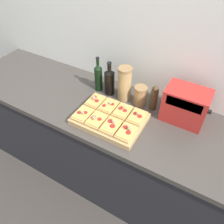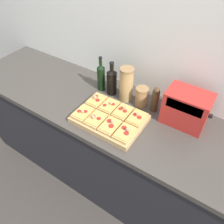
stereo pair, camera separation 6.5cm
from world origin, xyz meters
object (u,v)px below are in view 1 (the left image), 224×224
grain_jar_tall (124,84)px  toaster_oven (185,105)px  grain_jar_short (140,96)px  olive_oil_bottle (98,77)px  pepper_mill (154,98)px  cutting_board (110,119)px  wine_bottle (109,81)px

grain_jar_tall → toaster_oven: (0.45, -0.00, -0.01)m
grain_jar_short → olive_oil_bottle: bearing=180.0°
olive_oil_bottle → grain_jar_short: size_ratio=1.89×
pepper_mill → toaster_oven: (0.21, -0.00, 0.02)m
grain_jar_tall → pepper_mill: grain_jar_tall is taller
olive_oil_bottle → toaster_oven: bearing=-0.1°
cutting_board → pepper_mill: size_ratio=2.34×
wine_bottle → pepper_mill: 0.36m
olive_oil_bottle → wine_bottle: olive_oil_bottle is taller
cutting_board → grain_jar_short: grain_jar_short is taller
cutting_board → grain_jar_short: 0.29m
cutting_board → toaster_oven: size_ratio=1.51×
olive_oil_bottle → cutting_board: bearing=-46.3°
wine_bottle → grain_jar_tall: (0.12, 0.00, 0.02)m
cutting_board → pepper_mill: pepper_mill is taller
pepper_mill → grain_jar_tall: bearing=-180.0°
grain_jar_tall → toaster_oven: grain_jar_tall is taller
cutting_board → grain_jar_tall: bearing=97.6°
wine_bottle → pepper_mill: wine_bottle is taller
wine_bottle → grain_jar_short: 0.26m
grain_jar_short → toaster_oven: (0.32, -0.00, 0.04)m
wine_bottle → grain_jar_short: wine_bottle is taller
grain_jar_short → pepper_mill: (0.10, 0.00, 0.02)m
wine_bottle → toaster_oven: wine_bottle is taller
cutting_board → olive_oil_bottle: olive_oil_bottle is taller
cutting_board → pepper_mill: (0.20, 0.27, 0.08)m
olive_oil_bottle → grain_jar_tall: 0.22m
grain_jar_tall → toaster_oven: bearing=-0.1°
grain_jar_short → cutting_board: bearing=-110.3°
cutting_board → olive_oil_bottle: size_ratio=1.62×
olive_oil_bottle → wine_bottle: bearing=-0.0°
olive_oil_bottle → wine_bottle: size_ratio=1.04×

